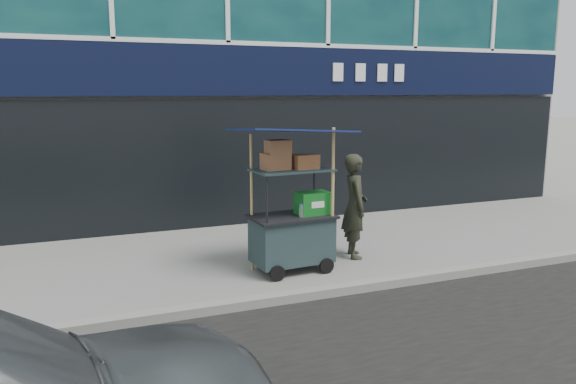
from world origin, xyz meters
name	(u,v)px	position (x,y,z in m)	size (l,w,h in m)	color
ground	(315,292)	(0.00, 0.00, 0.00)	(80.00, 80.00, 0.00)	slate
curb	(322,292)	(0.00, -0.20, 0.06)	(80.00, 0.18, 0.12)	gray
vendor_cart	(293,221)	(0.07, 0.91, 0.74)	(1.63, 1.20, 2.10)	#182728
vendor_man	(355,206)	(1.21, 1.19, 0.80)	(0.59, 0.39, 1.61)	#27291E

